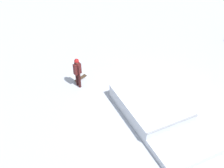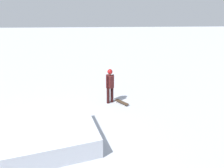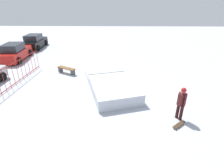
{
  "view_description": "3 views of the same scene",
  "coord_description": "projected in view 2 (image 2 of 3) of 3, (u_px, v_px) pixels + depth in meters",
  "views": [
    {
      "loc": [
        9.75,
        -3.49,
        9.53
      ],
      "look_at": [
        -0.98,
        -1.68,
        0.9
      ],
      "focal_mm": 45.26,
      "sensor_mm": 36.0,
      "label": 1
    },
    {
      "loc": [
        -1.93,
        6.6,
        4.98
      ],
      "look_at": [
        -2.34,
        -3.23,
        1.0
      ],
      "focal_mm": 35.9,
      "sensor_mm": 36.0,
      "label": 2
    },
    {
      "loc": [
        -9.46,
        -0.12,
        5.4
      ],
      "look_at": [
        0.4,
        0.07,
        0.6
      ],
      "focal_mm": 28.3,
      "sensor_mm": 36.0,
      "label": 3
    }
  ],
  "objects": [
    {
      "name": "skateboard",
      "position": [
        122.0,
        102.0,
        10.9
      ],
      "size": [
        0.67,
        0.74,
        0.09
      ],
      "rotation": [
        0.0,
        0.0,
        5.41
      ],
      "color": "#3F2D1E",
      "rests_on": "ground"
    },
    {
      "name": "skate_ramp",
      "position": [
        29.0,
        140.0,
        7.67
      ],
      "size": [
        5.91,
        3.99,
        0.74
      ],
      "rotation": [
        0.0,
        0.0,
        0.28
      ],
      "color": "silver",
      "rests_on": "ground"
    },
    {
      "name": "ground_plane",
      "position": [
        50.0,
        145.0,
        7.91
      ],
      "size": [
        60.0,
        60.0,
        0.0
      ],
      "primitive_type": "plane",
      "color": "#B2B7C1"
    },
    {
      "name": "skater",
      "position": [
        110.0,
        83.0,
        10.66
      ],
      "size": [
        0.39,
        0.44,
        1.73
      ],
      "rotation": [
        0.0,
        0.0,
        5.24
      ],
      "color": "black",
      "rests_on": "ground"
    }
  ]
}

